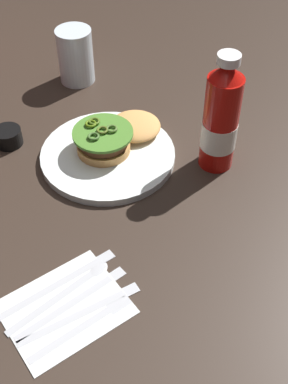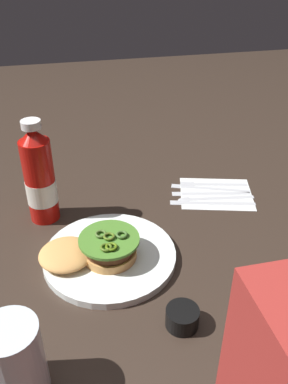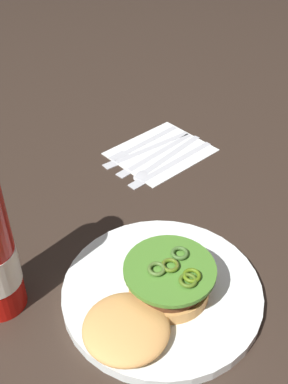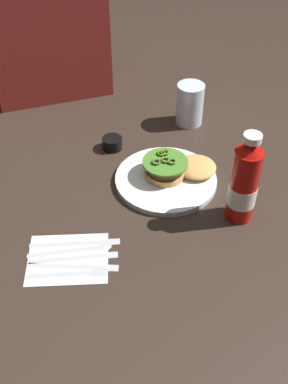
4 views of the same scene
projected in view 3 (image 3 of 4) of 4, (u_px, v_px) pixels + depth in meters
The scene contains 9 objects.
ground_plane at pixel (203, 251), 0.69m from camera, with size 3.00×3.00×0.00m, color #31251D.
dinner_plate at pixel (162, 291), 0.62m from camera, with size 0.27×0.27×0.02m, color white.
burger_sandwich at pixel (156, 297), 0.58m from camera, with size 0.20×0.13×0.05m.
napkin at pixel (161, 152), 0.89m from camera, with size 0.18×0.14×0.00m, color white.
fork_utensil at pixel (139, 145), 0.91m from camera, with size 0.17×0.06×0.00m.
steak_knife at pixel (143, 150), 0.89m from camera, with size 0.19×0.09×0.00m.
butter_knife at pixel (152, 155), 0.88m from camera, with size 0.20×0.06×0.00m.
spoon_utensil at pixel (159, 162), 0.86m from camera, with size 0.19×0.04×0.00m.
table_knife at pixel (167, 165), 0.85m from camera, with size 0.20×0.07×0.00m.
Camera 3 is at (0.46, 0.18, 0.50)m, focal length 43.64 mm.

